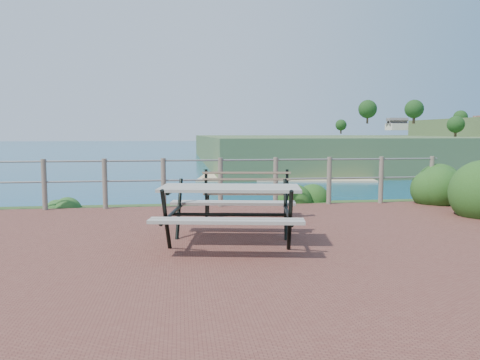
# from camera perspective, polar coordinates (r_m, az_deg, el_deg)

# --- Properties ---
(ground) EXTENTS (10.00, 7.00, 0.12)m
(ground) POSITION_cam_1_polar(r_m,az_deg,el_deg) (6.36, 0.28, -8.08)
(ground) COLOR brown
(ground) RESTS_ON ground
(ocean) EXTENTS (1200.00, 1200.00, 0.00)m
(ocean) POSITION_cam_1_polar(r_m,az_deg,el_deg) (206.13, -7.19, 5.29)
(ocean) COLOR #156C7F
(ocean) RESTS_ON ground
(safety_railing) EXTENTS (9.40, 0.10, 1.00)m
(safety_railing) POSITION_cam_1_polar(r_m,az_deg,el_deg) (9.56, -2.40, 0.05)
(safety_railing) COLOR #6B5B4C
(safety_railing) RESTS_ON ground
(picnic_table) EXTENTS (1.96, 1.60, 0.79)m
(picnic_table) POSITION_cam_1_polar(r_m,az_deg,el_deg) (6.32, -1.22, -3.54)
(picnic_table) COLOR gray
(picnic_table) RESTS_ON ground
(park_bench) EXTENTS (1.58, 0.61, 0.87)m
(park_bench) POSITION_cam_1_polar(r_m,az_deg,el_deg) (8.42, 0.80, -0.71)
(park_bench) COLOR brown
(park_bench) RESTS_ON ground
(shrub_right_edge) EXTENTS (1.11, 1.11, 1.58)m
(shrub_right_edge) POSITION_cam_1_polar(r_m,az_deg,el_deg) (11.06, 23.03, -2.61)
(shrub_right_edge) COLOR #244716
(shrub_right_edge) RESTS_ON ground
(shrub_lip_west) EXTENTS (0.74, 0.74, 0.46)m
(shrub_lip_west) POSITION_cam_1_polar(r_m,az_deg,el_deg) (10.41, -20.66, -3.03)
(shrub_lip_west) COLOR #1F4C1C
(shrub_lip_west) RESTS_ON ground
(shrub_lip_east) EXTENTS (0.82, 0.82, 0.58)m
(shrub_lip_east) POSITION_cam_1_polar(r_m,az_deg,el_deg) (10.64, 7.76, -2.52)
(shrub_lip_east) COLOR #244716
(shrub_lip_east) RESTS_ON ground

